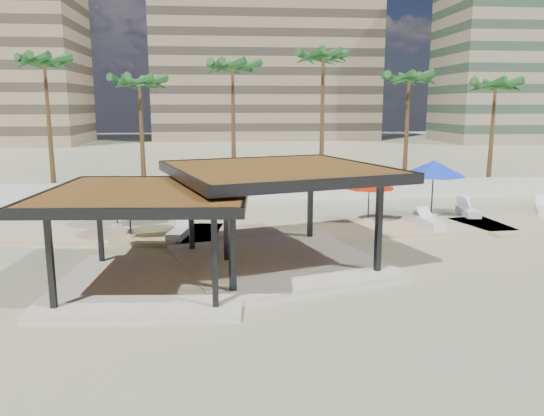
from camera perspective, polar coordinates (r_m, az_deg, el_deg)
The scene contains 20 objects.
ground at distance 18.83m, azimuth 6.63°, elevation -7.53°, with size 200.00×200.00×0.00m, color tan.
promenade at distance 26.45m, azimuth 7.44°, elevation -1.97°, with size 44.45×7.97×0.24m.
boundary_wall at distance 34.09m, azimuth 1.08°, elevation 1.98°, with size 56.00×0.30×1.20m, color silver.
building_mid at distance 96.12m, azimuth -0.78°, elevation 16.00°, with size 38.00×16.00×30.40m.
pavilion_central at distance 19.77m, azimuth 0.66°, elevation 0.16°, with size 9.23×9.23×3.76m.
pavilion_west at distance 17.85m, azimuth -13.05°, elevation -2.22°, with size 6.97×6.97×3.29m.
umbrella_b at distance 24.04m, azimuth -15.17°, elevation 1.77°, with size 3.39×3.39×2.42m.
umbrella_c at distance 26.99m, azimuth 10.42°, elevation 2.72°, with size 2.63×2.63×2.29m.
umbrella_d at distance 28.86m, azimuth 17.00°, elevation 4.11°, with size 3.53×3.53×2.97m.
umbrella_f at distance 26.45m, azimuth -16.51°, elevation 2.65°, with size 3.52×3.52×2.49m.
lounger_a at distance 24.04m, azimuth -9.95°, elevation -2.62°, with size 1.05×2.11×0.77m.
lounger_b at distance 26.83m, azimuth 16.69°, elevation -1.49°, with size 0.82×2.11×0.78m.
lounger_c at distance 30.22m, azimuth 20.32°, elevation -0.32°, with size 0.94×2.24×0.82m.
lounger_d at distance 32.33m, azimuth 27.17°, elevation -0.15°, with size 1.60×2.29×0.84m.
palm_b at distance 37.91m, azimuth -23.28°, elevation 13.76°, with size 3.00×3.00×9.52m.
palm_c at distance 35.94m, azimuth -14.06°, elevation 12.58°, with size 3.00×3.00×8.24m.
palm_d at distance 36.42m, azimuth -4.26°, elevation 14.39°, with size 3.00×3.00×9.28m.
palm_e at distance 36.59m, azimuth 5.53°, elevation 15.33°, with size 3.00×3.00×9.94m.
palm_f at distance 38.29m, azimuth 14.51°, elevation 12.92°, with size 3.00×3.00×8.57m.
palm_g at distance 40.32m, azimuth 22.90°, elevation 11.71°, with size 3.00×3.00×8.13m.
Camera 1 is at (-3.83, -17.44, 5.98)m, focal length 35.00 mm.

